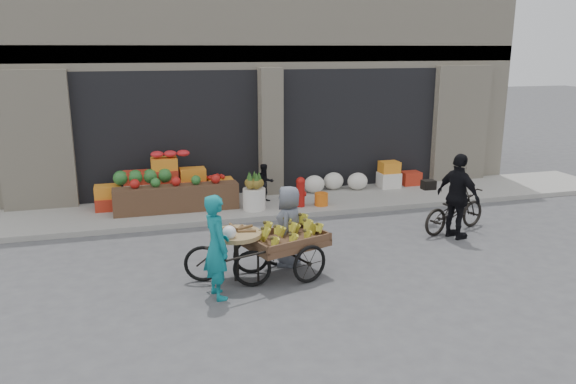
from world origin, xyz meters
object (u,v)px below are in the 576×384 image
object	(u,v)px
orange_bucket	(321,199)
vendor_grey	(289,226)
bicycle	(454,210)
seated_person	(265,183)
tricycle_cart	(236,248)
pineapple_bin	(254,199)
fire_hydrant	(301,191)
cyclist	(458,197)
banana_cart	(284,239)
vendor_woman	(217,247)

from	to	relation	value
orange_bucket	vendor_grey	xyz separation A→B (m)	(-1.68, -3.08, 0.45)
bicycle	seated_person	bearing A→B (deg)	31.19
orange_bucket	bicycle	bearing A→B (deg)	-45.98
tricycle_cart	vendor_grey	size ratio (longest dim) A/B	1.02
pineapple_bin	tricycle_cart	size ratio (longest dim) A/B	0.36
fire_hydrant	cyclist	bearing A→B (deg)	-47.51
cyclist	banana_cart	bearing A→B (deg)	86.06
bicycle	cyclist	world-z (taller)	cyclist
pineapple_bin	orange_bucket	world-z (taller)	pineapple_bin
banana_cart	vendor_grey	xyz separation A→B (m)	(0.22, 0.49, 0.06)
tricycle_cart	cyclist	bearing A→B (deg)	21.80
orange_bucket	seated_person	world-z (taller)	seated_person
orange_bucket	seated_person	distance (m)	1.42
pineapple_bin	banana_cart	world-z (taller)	banana_cart
seated_person	vendor_grey	xyz separation A→B (m)	(-0.48, -3.78, 0.13)
tricycle_cart	banana_cart	bearing A→B (deg)	7.79
vendor_woman	vendor_grey	xyz separation A→B (m)	(1.43, 0.99, -0.10)
orange_bucket	vendor_woman	distance (m)	5.15
cyclist	pineapple_bin	bearing A→B (deg)	34.79
orange_bucket	bicycle	xyz separation A→B (m)	(2.16, -2.23, 0.18)
pineapple_bin	fire_hydrant	distance (m)	1.11
orange_bucket	seated_person	bearing A→B (deg)	149.74
vendor_grey	orange_bucket	bearing A→B (deg)	178.70
vendor_woman	bicycle	world-z (taller)	vendor_woman
pineapple_bin	fire_hydrant	size ratio (longest dim) A/B	0.73
seated_person	banana_cart	world-z (taller)	seated_person
vendor_grey	cyclist	distance (m)	3.67
orange_bucket	banana_cart	world-z (taller)	banana_cart
pineapple_bin	bicycle	world-z (taller)	bicycle
vendor_woman	cyclist	bearing A→B (deg)	-85.48
seated_person	tricycle_cart	bearing A→B (deg)	-119.73
fire_hydrant	seated_person	xyz separation A→B (m)	(-0.70, 0.65, 0.08)
orange_bucket	vendor_woman	size ratio (longest dim) A/B	0.20
tricycle_cart	cyclist	distance (m)	4.77
vendor_grey	cyclist	bearing A→B (deg)	124.35
seated_person	tricycle_cart	world-z (taller)	seated_person
orange_bucket	cyclist	distance (m)	3.34
fire_hydrant	bicycle	distance (m)	3.51
orange_bucket	fire_hydrant	bearing A→B (deg)	174.29
pineapple_bin	tricycle_cart	distance (m)	3.81
bicycle	cyclist	xyz separation A→B (m)	(-0.20, -0.40, 0.42)
pineapple_bin	vendor_grey	size ratio (longest dim) A/B	0.36
fire_hydrant	banana_cart	distance (m)	3.89
fire_hydrant	seated_person	distance (m)	0.96
vendor_woman	cyclist	world-z (taller)	cyclist
orange_bucket	vendor_woman	xyz separation A→B (m)	(-3.11, -4.07, 0.55)
banana_cart	cyclist	distance (m)	3.98
vendor_woman	tricycle_cart	distance (m)	0.71
vendor_woman	vendor_grey	distance (m)	1.74
banana_cart	tricycle_cart	size ratio (longest dim) A/B	1.59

